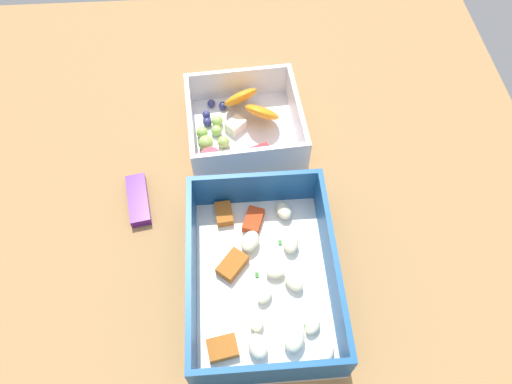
% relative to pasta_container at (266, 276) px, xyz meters
% --- Properties ---
extents(table_surface, '(0.80, 0.80, 0.02)m').
position_rel_pasta_container_xyz_m(table_surface, '(0.13, 0.02, -0.03)').
color(table_surface, '#9E7547').
rests_on(table_surface, ground).
extents(pasta_container, '(0.22, 0.16, 0.06)m').
position_rel_pasta_container_xyz_m(pasta_container, '(0.00, 0.00, 0.00)').
color(pasta_container, white).
rests_on(pasta_container, table_surface).
extents(fruit_bowl, '(0.16, 0.16, 0.05)m').
position_rel_pasta_container_xyz_m(fruit_bowl, '(0.22, 0.01, 0.00)').
color(fruit_bowl, white).
rests_on(fruit_bowl, table_surface).
extents(candy_bar, '(0.07, 0.04, 0.01)m').
position_rel_pasta_container_xyz_m(candy_bar, '(0.12, 0.14, -0.01)').
color(candy_bar, '#51197A').
rests_on(candy_bar, table_surface).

